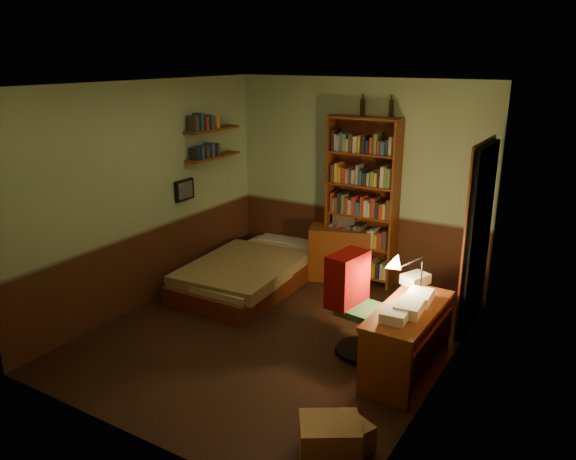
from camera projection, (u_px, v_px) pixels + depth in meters
The scene contains 24 objects.
floor at pixel (276, 334), 6.02m from camera, with size 3.50×4.00×0.02m, color black.
ceiling at pixel (274, 83), 5.24m from camera, with size 3.50×4.00×0.02m, color silver.
wall_back at pixel (358, 181), 7.27m from camera, with size 3.50×0.02×2.60m, color #93AD84.
wall_left at pixel (147, 196), 6.50m from camera, with size 0.02×4.00×2.60m, color #93AD84.
wall_right at pixel (450, 247), 4.76m from camera, with size 0.02×4.00×2.60m, color #93AD84.
wall_front at pixel (124, 285), 3.99m from camera, with size 3.50×0.02×2.60m, color #93AD84.
doorway at pixel (478, 239), 5.94m from camera, with size 0.06×0.90×2.00m, color black.
door_trim at pixel (475, 238), 5.95m from camera, with size 0.02×0.98×2.08m, color #4A1C0C.
bed at pixel (252, 262), 7.20m from camera, with size 1.13×2.11×0.63m, color olive.
dresser at pixel (340, 253), 7.41m from camera, with size 0.80×0.40×0.71m, color #652C11.
mini_stereo at pixel (346, 220), 7.38m from camera, with size 0.30×0.23×0.16m, color #B2B2B7.
bookshelf at pixel (362, 202), 7.15m from camera, with size 0.92×0.29×2.14m, color #652C11.
bottle_left at pixel (362, 107), 6.93m from camera, with size 0.06×0.06×0.21m, color black.
bottle_right at pixel (391, 109), 6.74m from camera, with size 0.05×0.05×0.21m, color black.
desk at pixel (407, 340), 5.23m from camera, with size 0.50×1.21×0.65m, color #652C11.
paper_stack at pixel (416, 279), 5.66m from camera, with size 0.19×0.26×0.10m, color silver.
desk_lamp at pixel (422, 270), 5.31m from camera, with size 0.16×0.16×0.53m, color black.
office_chair at pixel (364, 308), 5.48m from camera, with size 0.50×0.44×0.99m, color #2C582E.
red_jacket at pixel (352, 234), 5.25m from camera, with size 0.25×0.45×0.54m, color maroon.
wall_shelf_lower at pixel (213, 157), 7.25m from camera, with size 0.20×0.90×0.03m, color #652C11.
wall_shelf_upper at pixel (212, 129), 7.14m from camera, with size 0.20×0.90×0.03m, color #652C11.
framed_picture at pixel (184, 190), 6.98m from camera, with size 0.04×0.32×0.26m, color black.
cardboard_box_a at pixel (330, 441), 4.10m from camera, with size 0.44×0.35×0.33m, color #A58556.
cardboard_box_b at pixel (350, 435), 4.25m from camera, with size 0.31×0.25×0.22m, color #A58556.
Camera 1 is at (2.90, -4.57, 2.87)m, focal length 35.00 mm.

